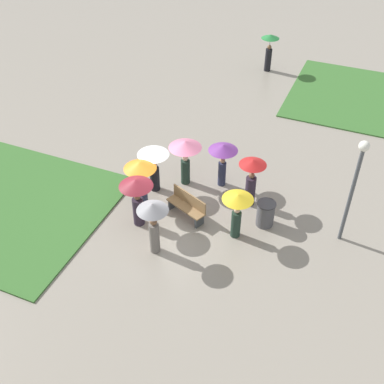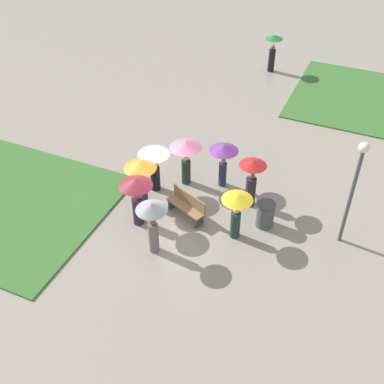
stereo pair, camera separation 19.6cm
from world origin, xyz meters
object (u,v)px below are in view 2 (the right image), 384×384
crowd_person_yellow (237,207)px  crowd_person_red (252,177)px  crowd_person_purple (224,155)px  crowd_person_orange (141,173)px  trash_bin (265,214)px  park_bench (187,205)px  lone_walker_far_path (273,47)px  lamp_post (355,180)px  crowd_person_white (154,160)px  crowd_person_maroon (136,192)px  crowd_person_grey (152,217)px  crowd_person_pink (186,151)px

crowd_person_yellow → crowd_person_red: crowd_person_red is taller
crowd_person_yellow → crowd_person_purple: bearing=22.4°
crowd_person_orange → crowd_person_purple: size_ratio=1.02×
trash_bin → crowd_person_orange: crowd_person_orange is taller
park_bench → lone_walker_far_path: lone_walker_far_path is taller
park_bench → lamp_post: bearing=32.9°
lamp_post → crowd_person_yellow: (-3.20, -1.20, -1.25)m
lamp_post → crowd_person_white: bearing=-179.7°
lamp_post → trash_bin: (-2.46, -0.29, -2.02)m
crowd_person_maroon → park_bench: bearing=35.0°
crowd_person_red → crowd_person_purple: (-1.28, 0.64, 0.15)m
crowd_person_yellow → crowd_person_orange: size_ratio=0.97×
lamp_post → crowd_person_orange: lamp_post is taller
crowd_person_grey → crowd_person_pink: crowd_person_grey is taller
crowd_person_white → crowd_person_purple: crowd_person_white is taller
crowd_person_grey → crowd_person_pink: 3.63m
crowd_person_orange → lone_walker_far_path: 12.21m
crowd_person_grey → lone_walker_far_path: bearing=-164.4°
crowd_person_orange → crowd_person_grey: crowd_person_grey is taller
park_bench → crowd_person_pink: bearing=137.9°
crowd_person_pink → crowd_person_maroon: bearing=12.4°
crowd_person_yellow → crowd_person_grey: 2.69m
crowd_person_yellow → crowd_person_pink: 3.29m
trash_bin → park_bench: bearing=-166.4°
crowd_person_white → crowd_person_pink: 1.18m
park_bench → lamp_post: size_ratio=0.41×
crowd_person_red → lone_walker_far_path: lone_walker_far_path is taller
lamp_post → crowd_person_yellow: 3.64m
lamp_post → crowd_person_grey: lamp_post is taller
crowd_person_maroon → crowd_person_purple: bearing=58.0°
crowd_person_white → crowd_person_purple: bearing=-129.8°
trash_bin → crowd_person_grey: bearing=-138.4°
lamp_post → lone_walker_far_path: (-5.67, 11.26, -1.19)m
lamp_post → crowd_person_purple: size_ratio=2.15×
crowd_person_white → crowd_person_orange: bearing=106.5°
crowd_person_yellow → crowd_person_orange: bearing=78.2°
lone_walker_far_path → crowd_person_purple: bearing=-71.9°
crowd_person_yellow → crowd_person_orange: crowd_person_orange is taller
crowd_person_grey → crowd_person_orange: bearing=-129.0°
lamp_post → crowd_person_orange: size_ratio=2.12×
lamp_post → trash_bin: bearing=-173.2°
crowd_person_grey → lone_walker_far_path: crowd_person_grey is taller
lamp_post → trash_bin: 3.20m
lamp_post → crowd_person_purple: (-4.55, 1.18, -1.12)m
crowd_person_purple → lone_walker_far_path: size_ratio=0.90×
lamp_post → crowd_person_orange: bearing=-172.4°
lamp_post → crowd_person_pink: size_ratio=2.07×
crowd_person_maroon → lone_walker_far_path: bearing=85.7°
park_bench → crowd_person_maroon: size_ratio=0.83×
park_bench → crowd_person_maroon: 1.89m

